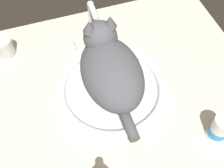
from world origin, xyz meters
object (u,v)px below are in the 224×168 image
(metal_jar, at_px, (5,47))
(faucet, at_px, (93,30))
(pill_bottle, at_px, (220,129))
(sink_basin, at_px, (112,89))
(cat, at_px, (110,67))

(metal_jar, bearing_deg, faucet, -10.49)
(pill_bottle, relative_size, metal_jar, 1.39)
(sink_basin, distance_m, pill_bottle, 0.35)
(sink_basin, relative_size, metal_jar, 5.16)
(sink_basin, relative_size, cat, 0.98)
(sink_basin, distance_m, metal_jar, 0.41)
(sink_basin, height_order, pill_bottle, pill_bottle)
(sink_basin, bearing_deg, pill_bottle, -45.39)
(sink_basin, height_order, faucet, faucet)
(cat, bearing_deg, pill_bottle, -47.89)
(faucet, bearing_deg, cat, -90.04)
(faucet, xyz_separation_m, metal_jar, (-0.30, 0.06, -0.04))
(faucet, height_order, metal_jar, faucet)
(cat, xyz_separation_m, metal_jar, (-0.30, 0.24, -0.07))
(cat, relative_size, metal_jar, 5.28)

